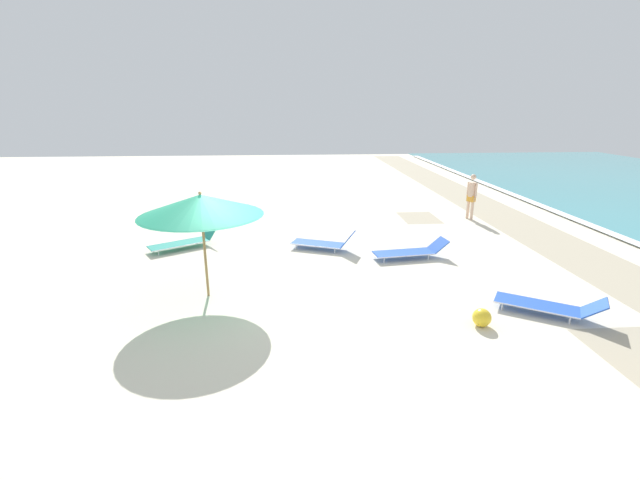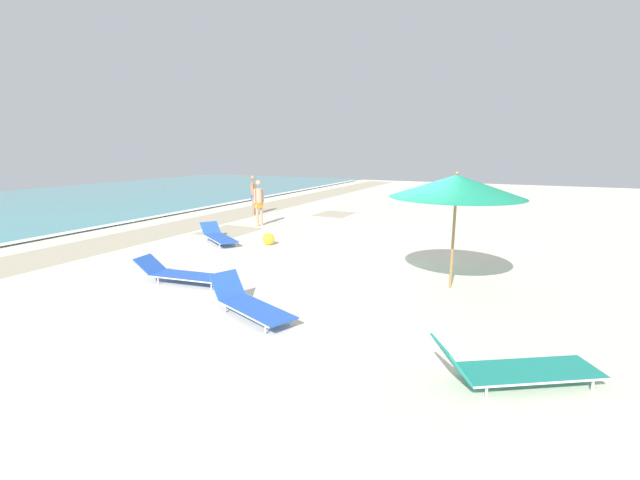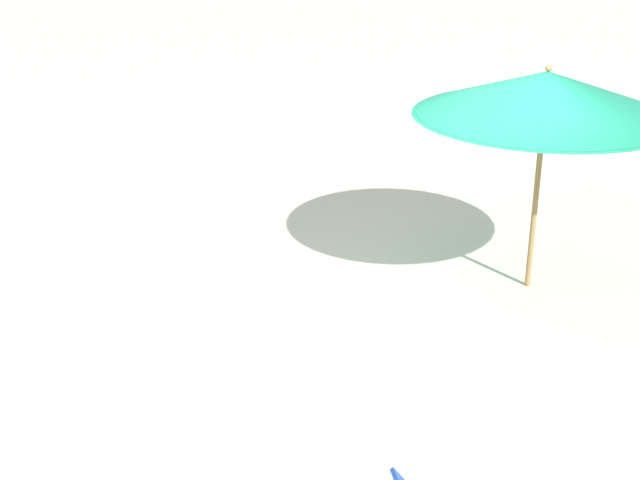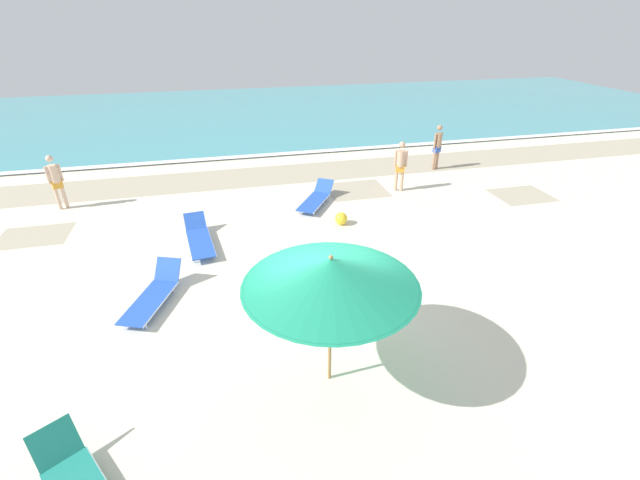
{
  "view_description": "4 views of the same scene",
  "coord_description": "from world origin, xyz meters",
  "px_view_note": "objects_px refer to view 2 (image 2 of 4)",
  "views": [
    {
      "loc": [
        9.33,
        0.71,
        4.28
      ],
      "look_at": [
        -0.61,
        1.42,
        1.14
      ],
      "focal_mm": 24.0,
      "sensor_mm": 36.0,
      "label": 1
    },
    {
      "loc": [
        -9.24,
        -2.52,
        2.94
      ],
      "look_at": [
        -0.23,
        1.78,
        0.8
      ],
      "focal_mm": 24.0,
      "sensor_mm": 36.0,
      "label": 2
    },
    {
      "loc": [
        -6.57,
        5.46,
        4.31
      ],
      "look_at": [
        0.28,
        1.27,
        0.98
      ],
      "focal_mm": 50.0,
      "sensor_mm": 36.0,
      "label": 3
    },
    {
      "loc": [
        -1.5,
        -6.5,
        5.68
      ],
      "look_at": [
        0.48,
        1.68,
        1.13
      ],
      "focal_mm": 24.0,
      "sensor_mm": 36.0,
      "label": 4
    }
  ],
  "objects_px": {
    "sun_lounger_under_umbrella": "(513,368)",
    "beachgoer_wading_adult": "(259,200)",
    "sun_lounger_beside_umbrella": "(218,236)",
    "beach_umbrella": "(457,186)",
    "sun_lounger_near_water_left": "(182,274)",
    "sun_lounger_near_water_right": "(249,304)",
    "beachgoer_shoreline_child": "(253,193)",
    "beach_ball": "(269,239)"
  },
  "relations": [
    {
      "from": "beachgoer_wading_adult",
      "to": "beachgoer_shoreline_child",
      "type": "distance_m",
      "value": 2.98
    },
    {
      "from": "sun_lounger_near_water_left",
      "to": "beachgoer_shoreline_child",
      "type": "relative_size",
      "value": 1.27
    },
    {
      "from": "sun_lounger_beside_umbrella",
      "to": "sun_lounger_near_water_left",
      "type": "distance_m",
      "value": 4.2
    },
    {
      "from": "sun_lounger_under_umbrella",
      "to": "beachgoer_wading_adult",
      "type": "xyz_separation_m",
      "value": [
        8.26,
        9.26,
        0.78
      ]
    },
    {
      "from": "sun_lounger_beside_umbrella",
      "to": "beachgoer_wading_adult",
      "type": "relative_size",
      "value": 1.18
    },
    {
      "from": "sun_lounger_under_umbrella",
      "to": "beachgoer_shoreline_child",
      "type": "bearing_deg",
      "value": 14.39
    },
    {
      "from": "beach_umbrella",
      "to": "sun_lounger_beside_umbrella",
      "type": "height_order",
      "value": "beach_umbrella"
    },
    {
      "from": "beachgoer_wading_adult",
      "to": "beach_ball",
      "type": "height_order",
      "value": "beachgoer_wading_adult"
    },
    {
      "from": "beach_umbrella",
      "to": "sun_lounger_under_umbrella",
      "type": "relative_size",
      "value": 1.31
    },
    {
      "from": "sun_lounger_beside_umbrella",
      "to": "beachgoer_wading_adult",
      "type": "xyz_separation_m",
      "value": [
        3.11,
        0.5,
        0.79
      ]
    },
    {
      "from": "beach_umbrella",
      "to": "sun_lounger_near_water_left",
      "type": "relative_size",
      "value": 1.23
    },
    {
      "from": "beach_umbrella",
      "to": "sun_lounger_near_water_right",
      "type": "relative_size",
      "value": 1.36
    },
    {
      "from": "beach_umbrella",
      "to": "sun_lounger_near_water_left",
      "type": "bearing_deg",
      "value": 112.15
    },
    {
      "from": "beachgoer_wading_adult",
      "to": "beachgoer_shoreline_child",
      "type": "bearing_deg",
      "value": 59.14
    },
    {
      "from": "beachgoer_shoreline_child",
      "to": "beach_umbrella",
      "type": "bearing_deg",
      "value": -150.03
    },
    {
      "from": "sun_lounger_under_umbrella",
      "to": "beach_ball",
      "type": "bearing_deg",
      "value": 20.22
    },
    {
      "from": "sun_lounger_near_water_right",
      "to": "beach_ball",
      "type": "xyz_separation_m",
      "value": [
        5.05,
        2.78,
        -0.04
      ]
    },
    {
      "from": "sun_lounger_beside_umbrella",
      "to": "beach_umbrella",
      "type": "bearing_deg",
      "value": -68.21
    },
    {
      "from": "beachgoer_shoreline_child",
      "to": "beachgoer_wading_adult",
      "type": "bearing_deg",
      "value": -166.42
    },
    {
      "from": "beach_umbrella",
      "to": "beachgoer_wading_adult",
      "type": "distance_m",
      "value": 9.24
    },
    {
      "from": "sun_lounger_under_umbrella",
      "to": "sun_lounger_near_water_left",
      "type": "height_order",
      "value": "sun_lounger_under_umbrella"
    },
    {
      "from": "beachgoer_wading_adult",
      "to": "beachgoer_shoreline_child",
      "type": "relative_size",
      "value": 1.0
    },
    {
      "from": "sun_lounger_under_umbrella",
      "to": "sun_lounger_near_water_left",
      "type": "xyz_separation_m",
      "value": [
        1.43,
        6.81,
        -0.01
      ]
    },
    {
      "from": "sun_lounger_under_umbrella",
      "to": "beach_ball",
      "type": "xyz_separation_m",
      "value": [
        5.54,
        7.13,
        -0.03
      ]
    },
    {
      "from": "sun_lounger_beside_umbrella",
      "to": "beachgoer_shoreline_child",
      "type": "xyz_separation_m",
      "value": [
        5.46,
        2.34,
        0.79
      ]
    },
    {
      "from": "beachgoer_shoreline_child",
      "to": "beach_ball",
      "type": "xyz_separation_m",
      "value": [
        -5.07,
        -3.98,
        -0.81
      ]
    },
    {
      "from": "sun_lounger_beside_umbrella",
      "to": "beach_ball",
      "type": "relative_size",
      "value": 5.56
    },
    {
      "from": "sun_lounger_under_umbrella",
      "to": "beachgoer_wading_adult",
      "type": "bearing_deg",
      "value": 16.34
    },
    {
      "from": "sun_lounger_beside_umbrella",
      "to": "beachgoer_wading_adult",
      "type": "height_order",
      "value": "beachgoer_wading_adult"
    },
    {
      "from": "sun_lounger_near_water_left",
      "to": "beachgoer_wading_adult",
      "type": "relative_size",
      "value": 1.27
    },
    {
      "from": "sun_lounger_under_umbrella",
      "to": "sun_lounger_near_water_left",
      "type": "relative_size",
      "value": 0.95
    },
    {
      "from": "sun_lounger_near_water_left",
      "to": "sun_lounger_near_water_right",
      "type": "distance_m",
      "value": 2.64
    },
    {
      "from": "sun_lounger_near_water_right",
      "to": "beachgoer_wading_adult",
      "type": "height_order",
      "value": "beachgoer_wading_adult"
    },
    {
      "from": "beachgoer_shoreline_child",
      "to": "sun_lounger_near_water_left",
      "type": "bearing_deg",
      "value": -179.52
    },
    {
      "from": "sun_lounger_near_water_left",
      "to": "beachgoer_wading_adult",
      "type": "distance_m",
      "value": 7.3
    },
    {
      "from": "sun_lounger_beside_umbrella",
      "to": "sun_lounger_near_water_left",
      "type": "xyz_separation_m",
      "value": [
        -3.72,
        -1.96,
        -0.0
      ]
    },
    {
      "from": "beachgoer_shoreline_child",
      "to": "beach_ball",
      "type": "relative_size",
      "value": 4.7
    },
    {
      "from": "beachgoer_wading_adult",
      "to": "beachgoer_shoreline_child",
      "type": "height_order",
      "value": "same"
    },
    {
      "from": "sun_lounger_beside_umbrella",
      "to": "beachgoer_wading_adult",
      "type": "bearing_deg",
      "value": 42.17
    },
    {
      "from": "sun_lounger_near_water_left",
      "to": "beachgoer_shoreline_child",
      "type": "bearing_deg",
      "value": 17.87
    },
    {
      "from": "sun_lounger_beside_umbrella",
      "to": "beachgoer_shoreline_child",
      "type": "distance_m",
      "value": 5.99
    },
    {
      "from": "sun_lounger_under_umbrella",
      "to": "beachgoer_wading_adult",
      "type": "relative_size",
      "value": 1.2
    }
  ]
}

